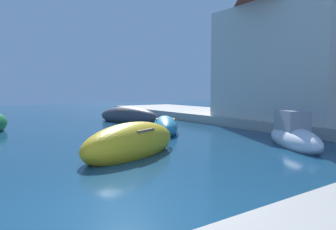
{
  "coord_description": "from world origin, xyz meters",
  "views": [
    {
      "loc": [
        -1.79,
        -4.46,
        2.0
      ],
      "look_at": [
        7.17,
        8.8,
        0.68
      ],
      "focal_mm": 32.31,
      "sensor_mm": 36.0,
      "label": 1
    }
  ],
  "objects_px": {
    "moored_boat_7": "(294,136)",
    "waterfront_building_main": "(292,53)",
    "moored_boat_1": "(128,117)",
    "moored_boat_10": "(165,126)",
    "moored_boat_3": "(132,143)"
  },
  "relations": [
    {
      "from": "moored_boat_3",
      "to": "waterfront_building_main",
      "type": "xyz_separation_m",
      "value": [
        10.55,
        1.64,
        3.62
      ]
    },
    {
      "from": "moored_boat_7",
      "to": "moored_boat_10",
      "type": "bearing_deg",
      "value": -130.93
    },
    {
      "from": "moored_boat_1",
      "to": "moored_boat_7",
      "type": "bearing_deg",
      "value": 164.77
    },
    {
      "from": "moored_boat_1",
      "to": "moored_boat_10",
      "type": "height_order",
      "value": "moored_boat_1"
    },
    {
      "from": "moored_boat_1",
      "to": "moored_boat_7",
      "type": "relative_size",
      "value": 1.41
    },
    {
      "from": "moored_boat_10",
      "to": "moored_boat_3",
      "type": "bearing_deg",
      "value": -14.98
    },
    {
      "from": "moored_boat_7",
      "to": "waterfront_building_main",
      "type": "height_order",
      "value": "waterfront_building_main"
    },
    {
      "from": "moored_boat_1",
      "to": "waterfront_building_main",
      "type": "bearing_deg",
      "value": -159.58
    },
    {
      "from": "moored_boat_1",
      "to": "moored_boat_7",
      "type": "height_order",
      "value": "moored_boat_7"
    },
    {
      "from": "moored_boat_7",
      "to": "moored_boat_10",
      "type": "distance_m",
      "value": 5.84
    },
    {
      "from": "moored_boat_1",
      "to": "waterfront_building_main",
      "type": "distance_m",
      "value": 10.15
    },
    {
      "from": "moored_boat_1",
      "to": "moored_boat_7",
      "type": "distance_m",
      "value": 10.78
    },
    {
      "from": "moored_boat_3",
      "to": "moored_boat_7",
      "type": "relative_size",
      "value": 1.27
    },
    {
      "from": "moored_boat_10",
      "to": "moored_boat_7",
      "type": "bearing_deg",
      "value": 48.24
    },
    {
      "from": "moored_boat_3",
      "to": "waterfront_building_main",
      "type": "distance_m",
      "value": 11.27
    }
  ]
}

